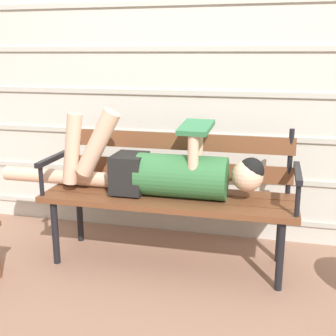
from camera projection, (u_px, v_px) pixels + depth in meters
name	position (u px, v px, depth m)	size (l,w,h in m)	color
ground_plane	(166.00, 266.00, 2.82)	(12.00, 12.00, 0.00)	#936B56
house_siding	(186.00, 93.00, 3.12)	(5.30, 0.08, 2.11)	beige
park_bench	(171.00, 186.00, 2.80)	(1.59, 0.49, 0.88)	brown
reclining_person	(159.00, 171.00, 2.72)	(1.77, 0.27, 0.55)	#33703D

